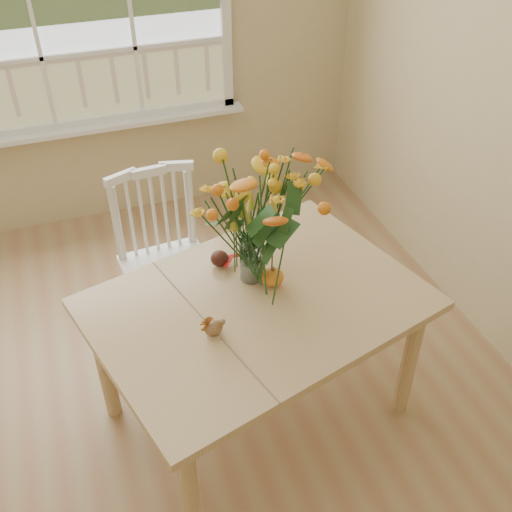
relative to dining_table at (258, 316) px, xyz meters
name	(u,v)px	position (x,y,z in m)	size (l,w,h in m)	color
floor	(135,499)	(-0.65, -0.27, -0.63)	(4.00, 4.50, 0.01)	#A77951
wall_back	(33,21)	(-0.65, 1.98, 0.73)	(4.00, 0.02, 2.70)	#CAB581
dining_table	(258,316)	(0.00, 0.00, 0.00)	(1.54, 1.27, 0.71)	tan
windsor_chair	(163,251)	(-0.26, 0.71, -0.10)	(0.46, 0.45, 0.94)	white
flower_vase	(251,214)	(0.02, 0.15, 0.42)	(0.46, 0.46, 0.55)	white
pumpkin	(272,278)	(0.09, 0.08, 0.13)	(0.10, 0.10, 0.08)	orange
turkey_figurine	(214,328)	(-0.23, -0.13, 0.13)	(0.09, 0.08, 0.10)	#CCB78C
dark_gourd	(220,259)	(-0.08, 0.28, 0.13)	(0.13, 0.09, 0.07)	#38160F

